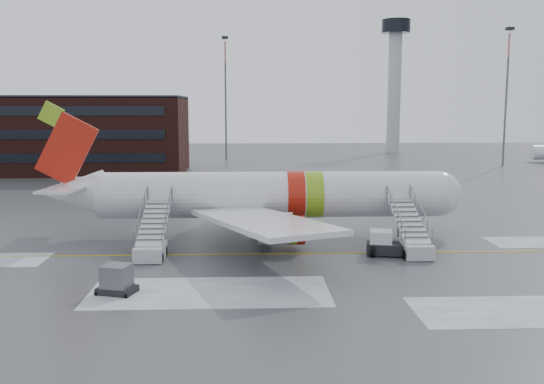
{
  "coord_description": "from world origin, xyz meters",
  "views": [
    {
      "loc": [
        -3.75,
        -44.27,
        10.81
      ],
      "look_at": [
        -1.81,
        3.17,
        4.0
      ],
      "focal_mm": 40.0,
      "sensor_mm": 36.0,
      "label": 1
    }
  ],
  "objects_px": {
    "airstair_fwd": "(412,240)",
    "pushback_tug": "(386,244)",
    "uld_container": "(117,280)",
    "airstair_aft": "(152,242)",
    "airliner": "(260,196)"
  },
  "relations": [
    {
      "from": "uld_container",
      "to": "airstair_aft",
      "type": "bearing_deg",
      "value": 85.44
    },
    {
      "from": "airstair_fwd",
      "to": "uld_container",
      "type": "relative_size",
      "value": 3.18
    },
    {
      "from": "airstair_fwd",
      "to": "pushback_tug",
      "type": "distance_m",
      "value": 2.07
    },
    {
      "from": "uld_container",
      "to": "airliner",
      "type": "bearing_deg",
      "value": 60.54
    },
    {
      "from": "airstair_fwd",
      "to": "airstair_aft",
      "type": "distance_m",
      "value": 18.96
    },
    {
      "from": "pushback_tug",
      "to": "airliner",
      "type": "bearing_deg",
      "value": 142.98
    },
    {
      "from": "airstair_aft",
      "to": "uld_container",
      "type": "bearing_deg",
      "value": -94.56
    },
    {
      "from": "airstair_aft",
      "to": "airstair_fwd",
      "type": "bearing_deg",
      "value": 0.0
    },
    {
      "from": "airstair_aft",
      "to": "pushback_tug",
      "type": "bearing_deg",
      "value": -0.95
    },
    {
      "from": "airliner",
      "to": "pushback_tug",
      "type": "relative_size",
      "value": 10.18
    },
    {
      "from": "airstair_aft",
      "to": "uld_container",
      "type": "xyz_separation_m",
      "value": [
        -0.69,
        -8.66,
        -0.27
      ]
    },
    {
      "from": "airstair_aft",
      "to": "pushback_tug",
      "type": "distance_m",
      "value": 16.94
    },
    {
      "from": "airliner",
      "to": "pushback_tug",
      "type": "xyz_separation_m",
      "value": [
        9.04,
        -6.82,
        -2.62
      ]
    },
    {
      "from": "pushback_tug",
      "to": "uld_container",
      "type": "xyz_separation_m",
      "value": [
        -17.62,
        -8.38,
        -0.0
      ]
    },
    {
      "from": "airliner",
      "to": "airstair_fwd",
      "type": "distance_m",
      "value": 13.07
    }
  ]
}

